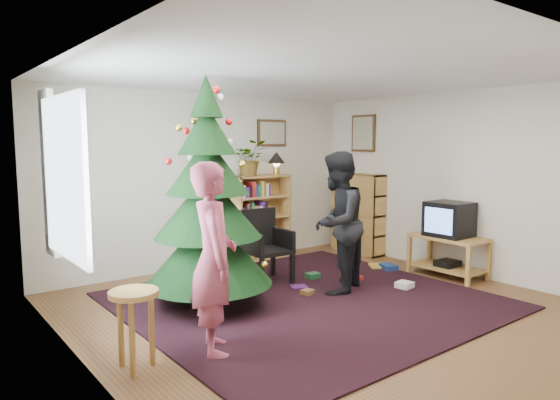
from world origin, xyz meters
TOP-DOWN VIEW (x-y plane):
  - floor at (0.00, 0.00)m, footprint 5.00×5.00m
  - ceiling at (0.00, 0.00)m, footprint 5.00×5.00m
  - wall_back at (0.00, 2.50)m, footprint 5.00×0.02m
  - wall_left at (-2.50, 0.00)m, footprint 0.02×5.00m
  - wall_right at (2.50, 0.00)m, footprint 0.02×5.00m
  - rug at (0.00, 0.30)m, footprint 3.80×3.60m
  - window_pane at (-2.47, 0.60)m, footprint 0.04×1.20m
  - curtain at (-2.43, 1.30)m, footprint 0.06×0.35m
  - picture_back at (1.15, 2.48)m, footprint 0.55×0.03m
  - picture_right at (2.48, 1.75)m, footprint 0.03×0.50m
  - christmas_tree at (-0.97, 0.81)m, footprint 1.38×1.38m
  - bookshelf_back at (0.84, 2.34)m, footprint 0.95×0.30m
  - bookshelf_right at (2.34, 1.72)m, footprint 0.30×0.95m
  - tv_stand at (2.22, -0.06)m, footprint 0.54×0.97m
  - crt_tv at (2.22, -0.06)m, footprint 0.49×0.53m
  - armchair at (0.09, 1.27)m, footprint 0.55×0.55m
  - stool at (-2.20, -0.17)m, footprint 0.39×0.39m
  - person_standing at (-1.53, -0.26)m, footprint 0.59×0.71m
  - person_by_chair at (0.52, 0.34)m, footprint 1.03×0.95m
  - potted_plant at (0.64, 2.34)m, footprint 0.61×0.57m
  - table_lamp at (1.14, 2.34)m, footprint 0.27×0.27m
  - floor_clutter at (0.99, 0.56)m, footprint 1.88×1.21m

SIDE VIEW (x-z plane):
  - floor at x=0.00m, z-range 0.00..0.00m
  - rug at x=0.00m, z-range 0.00..0.02m
  - floor_clutter at x=0.99m, z-range 0.00..0.08m
  - tv_stand at x=2.22m, z-range 0.05..0.60m
  - stool at x=-2.20m, z-range 0.18..0.83m
  - armchair at x=0.09m, z-range 0.04..0.98m
  - bookshelf_back at x=0.84m, z-range 0.01..1.31m
  - bookshelf_right at x=2.34m, z-range 0.01..1.31m
  - crt_tv at x=2.22m, z-range 0.55..1.01m
  - person_standing at x=-1.53m, z-range 0.00..1.65m
  - person_by_chair at x=0.52m, z-range 0.00..1.70m
  - christmas_tree at x=-0.97m, z-range -0.21..2.30m
  - wall_back at x=0.00m, z-range 0.00..2.50m
  - wall_left at x=-2.50m, z-range 0.00..2.50m
  - wall_right at x=2.50m, z-range 0.00..2.50m
  - window_pane at x=-2.47m, z-range 0.80..2.20m
  - curtain at x=-2.43m, z-range 0.70..2.30m
  - table_lamp at x=1.14m, z-range 1.36..1.72m
  - potted_plant at x=0.64m, z-range 1.30..1.84m
  - picture_back at x=1.15m, z-range 1.74..2.16m
  - picture_right at x=2.48m, z-range 1.65..2.25m
  - ceiling at x=0.00m, z-range 2.50..2.50m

